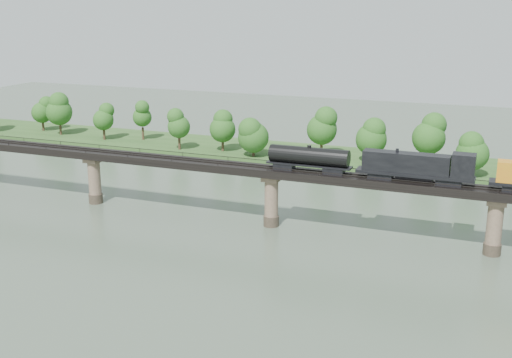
% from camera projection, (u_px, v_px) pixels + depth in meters
% --- Properties ---
extents(ground, '(400.00, 400.00, 0.00)m').
position_uv_depth(ground, '(203.00, 288.00, 96.36)').
color(ground, '#3B4B3B').
rests_on(ground, ground).
extents(far_bank, '(300.00, 24.00, 1.60)m').
position_uv_depth(far_bank, '(341.00, 159.00, 172.42)').
color(far_bank, '#284A1D').
rests_on(far_bank, ground).
extents(bridge, '(236.00, 30.00, 11.50)m').
position_uv_depth(bridge, '(271.00, 199.00, 121.83)').
color(bridge, '#473A2D').
rests_on(bridge, ground).
extents(bridge_superstructure, '(220.00, 4.90, 0.75)m').
position_uv_depth(bridge_superstructure, '(272.00, 166.00, 120.14)').
color(bridge_superstructure, black).
rests_on(bridge_superstructure, bridge).
extents(far_treeline, '(289.06, 17.54, 13.60)m').
position_uv_depth(far_treeline, '(308.00, 130.00, 169.16)').
color(far_treeline, '#382619').
rests_on(far_treeline, far_bank).
extents(freight_train, '(81.36, 3.17, 5.60)m').
position_uv_depth(freight_train, '(508.00, 175.00, 104.97)').
color(freight_train, black).
rests_on(freight_train, bridge).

